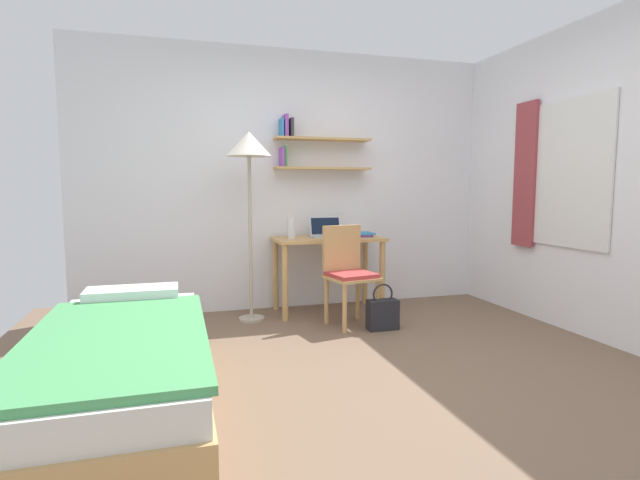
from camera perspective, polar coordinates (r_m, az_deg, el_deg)
ground_plane at (r=3.35m, az=6.33°, el=-15.42°), size 5.28×5.28×0.00m
wall_back at (r=5.04m, az=-2.42°, el=6.99°), size 4.40×0.27×2.60m
wall_right at (r=4.36m, az=31.83°, el=6.20°), size 0.10×4.40×2.60m
bed at (r=2.96m, az=-22.11°, el=-13.85°), size 0.89×2.02×0.54m
desk at (r=4.83m, az=0.94°, el=-1.36°), size 1.06×0.55×0.74m
desk_chair at (r=4.39m, az=3.32°, el=-3.60°), size 0.47×0.47×0.89m
standing_lamp at (r=4.52m, az=-8.27°, el=9.91°), size 0.41×0.41×1.73m
laptop at (r=4.86m, az=0.76°, el=0.99°), size 0.33×0.21×0.20m
water_bottle at (r=4.69m, az=-3.37°, el=1.42°), size 0.07×0.07×0.21m
book_stack at (r=4.93m, az=5.09°, el=0.68°), size 0.17×0.23×0.04m
handbag at (r=4.32m, az=7.30°, el=-8.50°), size 0.27×0.13×0.41m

